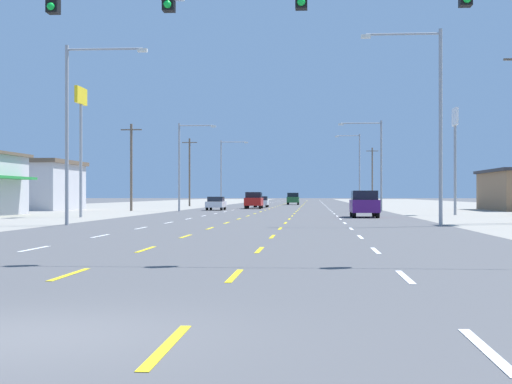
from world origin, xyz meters
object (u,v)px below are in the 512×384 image
Objects in this scene: pole_sign_left_row_1 at (81,119)px; suv_far_right_nearest at (364,203)px; pole_sign_right_row_2 at (455,136)px; streetlight_left_row_1 at (183,160)px; sedan_inner_left_midfar at (261,202)px; sedan_far_left_near at (216,203)px; streetlight_right_row_1 at (376,158)px; suv_center_turn_far at (293,199)px; streetlight_left_row_0 at (75,120)px; streetlight_right_row_2 at (357,165)px; streetlight_right_row_0 at (433,112)px; suv_inner_left_mid at (254,200)px; streetlight_left_row_2 at (224,168)px.

suv_far_right_nearest is at bearing 4.07° from pole_sign_left_row_1.
pole_sign_right_row_2 is 28.02m from streetlight_left_row_1.
sedan_far_left_near is at bearing -100.75° from sedan_inner_left_midfar.
streetlight_right_row_1 is at bearing 42.45° from pole_sign_left_row_1.
sedan_inner_left_midfar is 0.50× the size of streetlight_right_row_1.
streetlight_left_row_1 reaches higher than suv_center_turn_far.
streetlight_left_row_0 reaches higher than sedan_inner_left_midfar.
streetlight_right_row_2 reaches higher than sedan_far_left_near.
streetlight_right_row_0 reaches higher than streetlight_left_row_1.
streetlight_right_row_2 is at bearing 57.65° from suv_inner_left_mid.
streetlight_right_row_1 is 40.97m from streetlight_left_row_2.
pole_sign_right_row_2 reaches higher than suv_far_right_nearest.
suv_inner_left_mid is 20.36m from streetlight_right_row_1.
streetlight_right_row_1 is 0.86× the size of streetlight_right_row_2.
streetlight_left_row_2 is (-2.68, 30.68, 4.85)m from sedan_far_left_near.
streetlight_left_row_2 reaches higher than pole_sign_right_row_2.
suv_inner_left_mid reaches higher than sedan_inner_left_midfar.
streetlight_left_row_1 is 41.06m from streetlight_right_row_2.
suv_center_turn_far is 0.51× the size of streetlight_left_row_2.
suv_center_turn_far is at bearing 82.35° from sedan_inner_left_midfar.
sedan_far_left_near is 31.17m from streetlight_left_row_2.
suv_inner_left_mid is at bearing 83.28° from streetlight_left_row_0.
suv_far_right_nearest and suv_center_turn_far have the same top height.
pole_sign_left_row_1 is at bearing 148.16° from streetlight_right_row_0.
streetlight_right_row_0 is 36.09m from streetlight_right_row_1.
streetlight_left_row_0 is at bearing -89.94° from streetlight_left_row_2.
streetlight_right_row_2 is (0.15, 36.08, 0.68)m from streetlight_right_row_1.
pole_sign_left_row_1 reaches higher than sedan_far_left_near.
sedan_inner_left_midfar is at bearing 118.17° from streetlight_right_row_1.
streetlight_left_row_1 is (4.04, 21.47, -2.11)m from pole_sign_left_row_1.
streetlight_left_row_0 is (-9.77, -86.91, 4.77)m from suv_center_turn_far.
sedan_inner_left_midfar is at bearing 77.30° from pole_sign_left_row_1.
streetlight_right_row_0 reaches higher than streetlight_left_row_0.
suv_far_right_nearest is at bearing -60.72° from sedan_far_left_near.
streetlight_right_row_2 is at bearing 89.93° from streetlight_right_row_0.
pole_sign_left_row_1 is 0.99× the size of streetlight_left_row_2.
sedan_far_left_near is 45.07m from streetlight_right_row_0.
streetlight_right_row_2 reaches higher than streetlight_left_row_1.
suv_inner_left_mid is at bearing 132.14° from streetlight_right_row_1.
pole_sign_right_row_2 is 0.84× the size of streetlight_right_row_0.
sedan_far_left_near is 0.50× the size of streetlight_right_row_1.
pole_sign_left_row_1 is at bearing -100.67° from streetlight_left_row_1.
streetlight_left_row_1 is 0.92× the size of streetlight_left_row_2.
streetlight_right_row_1 is (16.74, -5.40, 4.55)m from sedan_far_left_near.
sedan_inner_left_midfar is 0.46× the size of streetlight_left_row_2.
streetlight_right_row_2 is (19.50, 72.16, 0.19)m from streetlight_left_row_0.
sedan_far_left_near is at bearing -85.01° from streetlight_left_row_2.
streetlight_left_row_2 is at bearing 90.06° from streetlight_left_row_0.
streetlight_right_row_0 is at bearing -75.22° from suv_inner_left_mid.
pole_sign_left_row_1 is at bearing -102.70° from sedan_inner_left_midfar.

